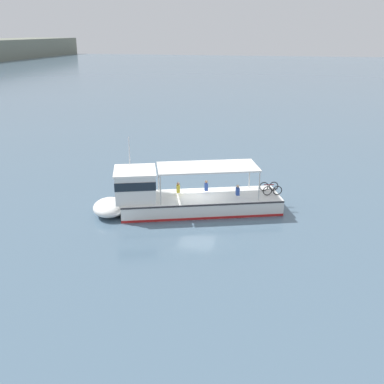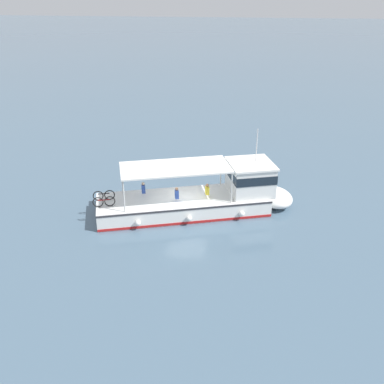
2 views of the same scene
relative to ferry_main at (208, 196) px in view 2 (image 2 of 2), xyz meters
name	(u,v)px [view 2 (image 2 of 2)]	position (x,y,z in m)	size (l,w,h in m)	color
ground_plane	(187,214)	(0.72, -1.24, -1.02)	(400.00, 400.00, 0.00)	slate
ferry_main	(208,196)	(0.00, 0.00, 0.00)	(7.11, 13.01, 5.32)	white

